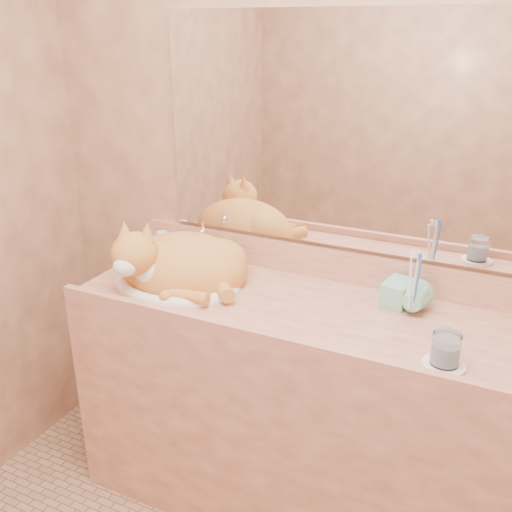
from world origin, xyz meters
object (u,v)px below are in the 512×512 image
at_px(toothbrush_cup, 411,305).
at_px(cat, 178,262).
at_px(vanity_counter, 300,411).
at_px(sink_basin, 177,265).
at_px(water_glass, 446,349).
at_px(soap_dispenser, 392,285).

bearing_deg(toothbrush_cup, cat, -173.41).
distance_m(vanity_counter, toothbrush_cup, 0.59).
distance_m(sink_basin, water_glass, 0.98).
distance_m(cat, water_glass, 0.98).
bearing_deg(vanity_counter, toothbrush_cup, 12.75).
bearing_deg(water_glass, cat, 171.02).
height_order(toothbrush_cup, water_glass, water_glass).
bearing_deg(sink_basin, soap_dispenser, 14.08).
height_order(vanity_counter, toothbrush_cup, toothbrush_cup).
bearing_deg(soap_dispenser, toothbrush_cup, -10.85).
xyz_separation_m(soap_dispenser, water_glass, (0.22, -0.28, -0.04)).
relative_size(cat, water_glass, 5.09).
xyz_separation_m(vanity_counter, toothbrush_cup, (0.34, 0.08, 0.47)).
height_order(soap_dispenser, water_glass, soap_dispenser).
bearing_deg(sink_basin, vanity_counter, 7.08).
height_order(sink_basin, soap_dispenser, soap_dispenser).
distance_m(toothbrush_cup, water_glass, 0.29).
bearing_deg(toothbrush_cup, soap_dispenser, 159.71).
distance_m(vanity_counter, sink_basin, 0.70).
distance_m(vanity_counter, soap_dispenser, 0.59).
distance_m(cat, soap_dispenser, 0.76).
bearing_deg(water_glass, toothbrush_cup, 119.90).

